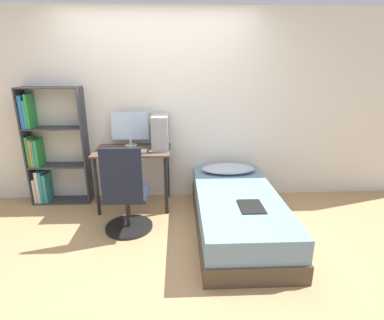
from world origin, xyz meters
name	(u,v)px	position (x,y,z in m)	size (l,w,h in m)	color
ground_plane	(155,251)	(0.00, 0.00, 0.00)	(14.00, 14.00, 0.00)	tan
wall_back	(159,108)	(0.00, 1.40, 1.25)	(8.00, 0.05, 2.50)	silver
desk	(133,159)	(-0.33, 1.07, 0.64)	(0.95, 0.60, 0.77)	brown
bookshelf	(46,153)	(-1.50, 1.24, 0.70)	(0.76, 0.26, 1.54)	#38383D
office_chair	(126,200)	(-0.33, 0.40, 0.38)	(0.54, 0.54, 1.02)	black
bed	(237,212)	(0.91, 0.40, 0.21)	(0.93, 1.94, 0.43)	#4C3D2D
pillow	(228,169)	(0.91, 1.11, 0.48)	(0.70, 0.36, 0.11)	#B2B7C6
magazine	(251,207)	(0.98, 0.09, 0.43)	(0.24, 0.32, 0.01)	black
monitor	(130,127)	(-0.38, 1.27, 1.02)	(0.50, 0.17, 0.45)	#B7B7BC
keyboard	(130,151)	(-0.35, 0.95, 0.78)	(0.41, 0.11, 0.02)	silver
pc_tower	(160,132)	(0.02, 1.14, 0.99)	(0.20, 0.43, 0.42)	#99999E
mouse	(151,151)	(-0.09, 0.95, 0.78)	(0.06, 0.09, 0.02)	silver
phone	(101,149)	(-0.73, 1.07, 0.78)	(0.07, 0.14, 0.01)	black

